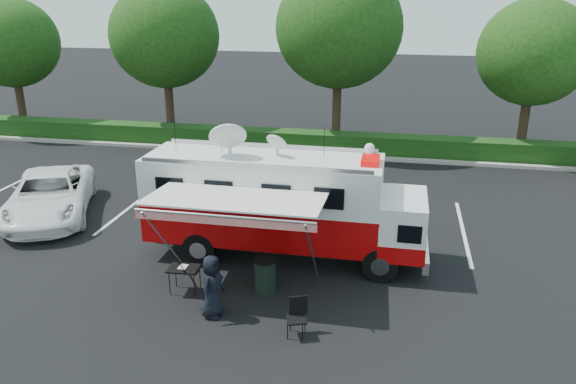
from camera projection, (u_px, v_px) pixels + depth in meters
The scene contains 10 objects.
ground_plane at pixel (285, 256), 17.06m from camera, with size 120.00×120.00×0.00m, color black.
back_border at pixel (362, 48), 27.07m from camera, with size 60.00×6.14×8.87m.
stall_lines at pixel (288, 218), 19.92m from camera, with size 24.12×5.50×0.01m.
command_truck at pixel (282, 204), 16.50m from camera, with size 8.27×2.28×3.97m.
awning at pixel (234, 203), 14.16m from camera, with size 4.51×2.35×2.73m.
white_suv at pixel (53, 216), 20.15m from camera, with size 2.60×5.63×1.57m, color white.
person at pixel (214, 315), 13.95m from camera, with size 0.79×0.51×1.62m, color black.
folding_table at pixel (184, 269), 14.82m from camera, with size 0.87×0.64×0.72m.
folding_chair at pixel (297, 313), 13.04m from camera, with size 0.57×0.60×0.93m.
trash_bin at pixel (265, 275), 14.95m from camera, with size 0.62×0.62×0.92m.
Camera 1 is at (3.13, -15.08, 7.59)m, focal length 35.00 mm.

